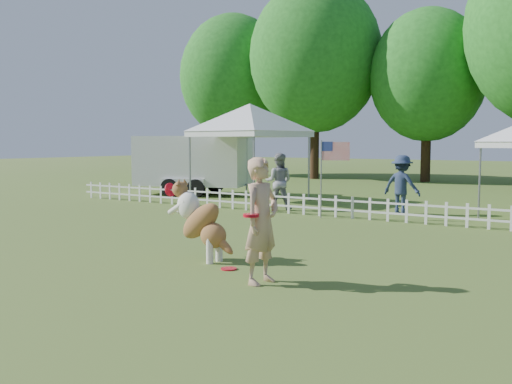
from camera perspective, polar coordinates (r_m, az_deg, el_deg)
ground at (r=9.65m, az=-6.20°, el=-7.41°), size 120.00×120.00×0.00m
picket_fence at (r=15.57m, az=10.46°, el=-1.61°), size 22.00×0.08×0.60m
handler at (r=8.32m, az=0.56°, el=-2.90°), size 0.49×0.70×1.85m
dog at (r=10.01m, az=-5.46°, el=-2.93°), size 1.36×0.52×1.39m
frisbee_on_turf at (r=9.38m, az=-2.73°, el=-7.67°), size 0.34×0.34×0.02m
canopy_tent_left at (r=20.11m, az=-0.62°, el=3.87°), size 3.63×3.63×3.34m
cargo_trailer at (r=22.72m, az=-6.27°, el=2.73°), size 5.84×3.91×2.36m
flag_pole at (r=15.59m, az=6.53°, el=1.27°), size 0.81×0.31×2.13m
spectator_a at (r=17.41m, az=2.28°, el=1.05°), size 1.03×0.93×1.74m
spectator_b at (r=16.88m, az=14.37°, el=0.71°), size 1.17×0.76×1.70m
tree_far_left at (r=36.18m, az=-2.29°, el=10.44°), size 6.60×6.60×11.00m
tree_left at (r=32.67m, az=5.94°, el=11.88°), size 7.40×7.40×12.00m
tree_center_left at (r=31.21m, az=16.77°, el=9.99°), size 6.00×6.00×9.80m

